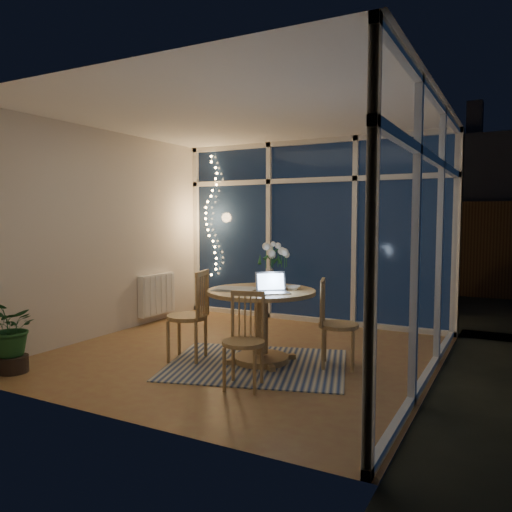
# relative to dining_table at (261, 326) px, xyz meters

# --- Properties ---
(floor) EXTENTS (4.00, 4.00, 0.00)m
(floor) POSITION_rel_dining_table_xyz_m (-0.32, 0.20, -0.38)
(floor) COLOR brown
(floor) RESTS_ON ground
(ceiling) EXTENTS (4.00, 4.00, 0.00)m
(ceiling) POSITION_rel_dining_table_xyz_m (-0.32, 0.20, 2.22)
(ceiling) COLOR white
(ceiling) RESTS_ON wall_back
(wall_back) EXTENTS (4.00, 0.04, 2.60)m
(wall_back) POSITION_rel_dining_table_xyz_m (-0.32, 2.20, 0.92)
(wall_back) COLOR silver
(wall_back) RESTS_ON floor
(wall_front) EXTENTS (4.00, 0.04, 2.60)m
(wall_front) POSITION_rel_dining_table_xyz_m (-0.32, -1.80, 0.92)
(wall_front) COLOR silver
(wall_front) RESTS_ON floor
(wall_left) EXTENTS (0.04, 4.00, 2.60)m
(wall_left) POSITION_rel_dining_table_xyz_m (-2.32, 0.20, 0.92)
(wall_left) COLOR silver
(wall_left) RESTS_ON floor
(wall_right) EXTENTS (0.04, 4.00, 2.60)m
(wall_right) POSITION_rel_dining_table_xyz_m (1.68, 0.20, 0.92)
(wall_right) COLOR silver
(wall_right) RESTS_ON floor
(window_wall_back) EXTENTS (4.00, 0.10, 2.60)m
(window_wall_back) POSITION_rel_dining_table_xyz_m (-0.32, 2.16, 0.92)
(window_wall_back) COLOR silver
(window_wall_back) RESTS_ON floor
(window_wall_right) EXTENTS (0.10, 4.00, 2.60)m
(window_wall_right) POSITION_rel_dining_table_xyz_m (1.64, 0.20, 0.92)
(window_wall_right) COLOR silver
(window_wall_right) RESTS_ON floor
(radiator) EXTENTS (0.10, 0.70, 0.58)m
(radiator) POSITION_rel_dining_table_xyz_m (-2.26, 1.10, 0.02)
(radiator) COLOR white
(radiator) RESTS_ON wall_left
(fairy_lights) EXTENTS (0.24, 0.10, 1.85)m
(fairy_lights) POSITION_rel_dining_table_xyz_m (-1.97, 2.08, 1.14)
(fairy_lights) COLOR #FFBC66
(fairy_lights) RESTS_ON window_wall_back
(garden_patio) EXTENTS (12.00, 6.00, 0.10)m
(garden_patio) POSITION_rel_dining_table_xyz_m (0.18, 5.20, -0.44)
(garden_patio) COLOR black
(garden_patio) RESTS_ON ground
(garden_fence) EXTENTS (11.00, 0.08, 1.80)m
(garden_fence) POSITION_rel_dining_table_xyz_m (-0.32, 5.70, 0.52)
(garden_fence) COLOR #311F12
(garden_fence) RESTS_ON ground
(neighbour_roof) EXTENTS (7.00, 3.00, 2.20)m
(neighbour_roof) POSITION_rel_dining_table_xyz_m (-0.02, 8.70, 1.82)
(neighbour_roof) COLOR #353840
(neighbour_roof) RESTS_ON ground
(garden_shrubs) EXTENTS (0.90, 0.90, 0.90)m
(garden_shrubs) POSITION_rel_dining_table_xyz_m (-1.12, 3.60, 0.07)
(garden_shrubs) COLOR black
(garden_shrubs) RESTS_ON ground
(rug) EXTENTS (2.12, 1.89, 0.01)m
(rug) POSITION_rel_dining_table_xyz_m (0.00, -0.10, -0.37)
(rug) COLOR beige
(rug) RESTS_ON floor
(dining_table) EXTENTS (1.39, 1.39, 0.76)m
(dining_table) POSITION_rel_dining_table_xyz_m (0.00, 0.00, 0.00)
(dining_table) COLOR olive
(dining_table) RESTS_ON floor
(chair_left) EXTENTS (0.55, 0.55, 0.96)m
(chair_left) POSITION_rel_dining_table_xyz_m (-0.74, -0.27, 0.10)
(chair_left) COLOR olive
(chair_left) RESTS_ON floor
(chair_right) EXTENTS (0.52, 0.52, 0.90)m
(chair_right) POSITION_rel_dining_table_xyz_m (0.76, 0.22, 0.07)
(chair_right) COLOR olive
(chair_right) RESTS_ON floor
(chair_front) EXTENTS (0.48, 0.48, 0.85)m
(chair_front) POSITION_rel_dining_table_xyz_m (0.22, -0.76, 0.05)
(chair_front) COLOR olive
(chair_front) RESTS_ON floor
(laptop) EXTENTS (0.40, 0.40, 0.22)m
(laptop) POSITION_rel_dining_table_xyz_m (0.21, -0.16, 0.49)
(laptop) COLOR silver
(laptop) RESTS_ON dining_table
(flower_vase) EXTENTS (0.25, 0.25, 0.21)m
(flower_vase) POSITION_rel_dining_table_xyz_m (-0.01, 0.28, 0.49)
(flower_vase) COLOR silver
(flower_vase) RESTS_ON dining_table
(bowl) EXTENTS (0.19, 0.19, 0.04)m
(bowl) POSITION_rel_dining_table_xyz_m (0.27, 0.17, 0.40)
(bowl) COLOR silver
(bowl) RESTS_ON dining_table
(newspapers) EXTENTS (0.46, 0.41, 0.02)m
(newspapers) POSITION_rel_dining_table_xyz_m (-0.24, -0.12, 0.39)
(newspapers) COLOR silver
(newspapers) RESTS_ON dining_table
(phone) EXTENTS (0.10, 0.05, 0.01)m
(phone) POSITION_rel_dining_table_xyz_m (0.15, -0.06, 0.38)
(phone) COLOR black
(phone) RESTS_ON dining_table
(potted_plant) EXTENTS (0.64, 0.59, 0.76)m
(potted_plant) POSITION_rel_dining_table_xyz_m (-1.97, -1.42, -0.00)
(potted_plant) COLOR #1A4B23
(potted_plant) RESTS_ON floor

